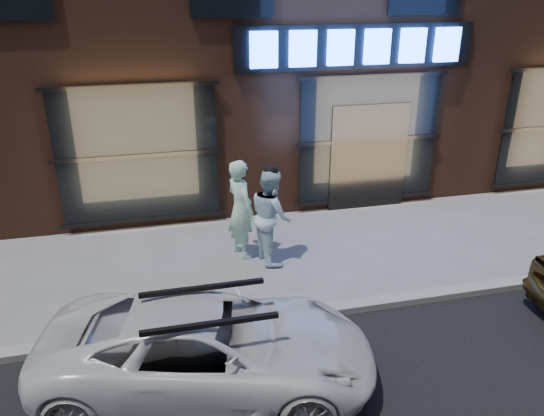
% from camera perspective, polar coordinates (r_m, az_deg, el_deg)
% --- Properties ---
extents(ground, '(90.00, 90.00, 0.00)m').
position_cam_1_polar(ground, '(9.50, 19.13, -8.84)').
color(ground, slate).
rests_on(ground, ground).
extents(curb, '(60.00, 0.25, 0.12)m').
position_cam_1_polar(curb, '(9.47, 19.18, -8.53)').
color(curb, gray).
rests_on(curb, ground).
extents(man_bowtie, '(0.67, 0.81, 1.90)m').
position_cam_1_polar(man_bowtie, '(9.84, -3.40, -0.11)').
color(man_bowtie, '#C1FEE0').
rests_on(man_bowtie, ground).
extents(man_cap, '(0.78, 0.94, 1.78)m').
position_cam_1_polar(man_cap, '(9.69, -0.12, -0.82)').
color(man_cap, white).
rests_on(man_cap, ground).
extents(white_suv, '(4.54, 2.83, 1.17)m').
position_cam_1_polar(white_suv, '(6.95, -6.83, -14.68)').
color(white_suv, silver).
rests_on(white_suv, ground).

